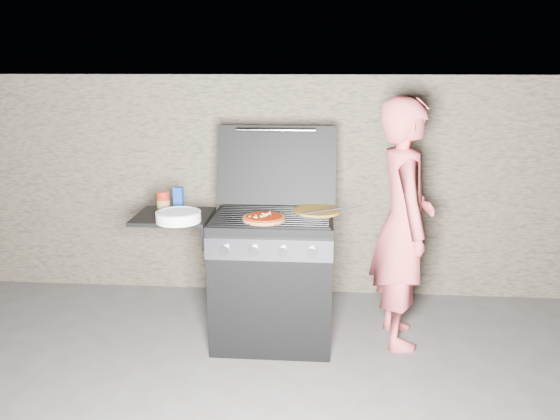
# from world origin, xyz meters

# --- Properties ---
(ground) EXTENTS (50.00, 50.00, 0.00)m
(ground) POSITION_xyz_m (0.00, 0.00, 0.00)
(ground) COLOR #4E4843
(stone_wall) EXTENTS (8.00, 0.35, 1.80)m
(stone_wall) POSITION_xyz_m (0.00, 1.05, 0.90)
(stone_wall) COLOR #76664C
(stone_wall) RESTS_ON ground
(gas_grill) EXTENTS (1.34, 0.79, 0.91)m
(gas_grill) POSITION_xyz_m (-0.25, 0.00, 0.46)
(gas_grill) COLOR black
(gas_grill) RESTS_ON ground
(pizza_topped) EXTENTS (0.29, 0.29, 0.03)m
(pizza_topped) POSITION_xyz_m (-0.04, -0.11, 0.93)
(pizza_topped) COLOR gold
(pizza_topped) RESTS_ON gas_grill
(pizza_plain) EXTENTS (0.37, 0.37, 0.02)m
(pizza_plain) POSITION_xyz_m (0.29, 0.11, 0.92)
(pizza_plain) COLOR gold
(pizza_plain) RESTS_ON gas_grill
(sauce_jar) EXTENTS (0.09, 0.09, 0.13)m
(sauce_jar) POSITION_xyz_m (-0.76, 0.10, 0.97)
(sauce_jar) COLOR maroon
(sauce_jar) RESTS_ON gas_grill
(blue_carton) EXTENTS (0.07, 0.05, 0.14)m
(blue_carton) POSITION_xyz_m (-0.68, 0.21, 0.97)
(blue_carton) COLOR #103598
(blue_carton) RESTS_ON gas_grill
(plate_stack) EXTENTS (0.32, 0.32, 0.07)m
(plate_stack) POSITION_xyz_m (-0.59, -0.16, 0.94)
(plate_stack) COLOR white
(plate_stack) RESTS_ON gas_grill
(person) EXTENTS (0.45, 0.64, 1.69)m
(person) POSITION_xyz_m (0.87, 0.09, 0.84)
(person) COLOR #DB5657
(person) RESTS_ON ground
(tongs) EXTENTS (0.43, 0.03, 0.09)m
(tongs) POSITION_xyz_m (0.38, 0.00, 0.95)
(tongs) COLOR black
(tongs) RESTS_ON gas_grill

